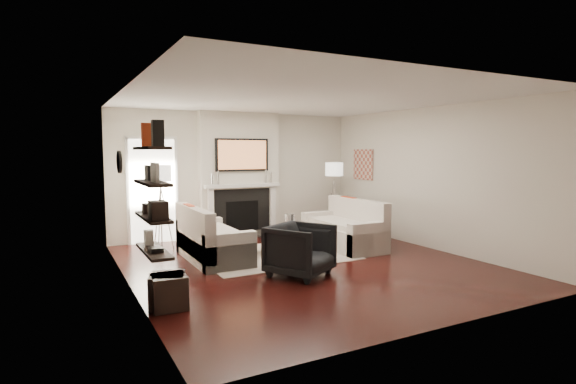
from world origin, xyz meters
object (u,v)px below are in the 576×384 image
lamp_left_shade (160,173)px  loveseat_right_base (343,236)px  loveseat_left_base (214,247)px  armchair (300,248)px  lamp_right_shade (334,169)px  ottoman_near (168,290)px  coffee_table (282,232)px

lamp_left_shade → loveseat_right_base: bearing=-24.2°
loveseat_left_base → lamp_left_shade: lamp_left_shade is taller
loveseat_left_base → armchair: (0.83, -1.56, 0.22)m
loveseat_left_base → lamp_right_shade: (3.28, 1.22, 1.24)m
loveseat_right_base → ottoman_near: (-3.78, -1.77, -0.01)m
ottoman_near → lamp_left_shade: bearing=79.0°
loveseat_right_base → lamp_left_shade: 3.68m
coffee_table → lamp_right_shade: bearing=33.6°
lamp_right_shade → ottoman_near: lamp_right_shade is taller
loveseat_right_base → ottoman_near: loveseat_right_base is taller
loveseat_left_base → lamp_left_shade: size_ratio=4.50×
lamp_right_shade → loveseat_left_base: bearing=-159.6°
lamp_left_shade → armchair: bearing=-62.3°
ottoman_near → loveseat_right_base: bearing=25.1°
armchair → coffee_table: bearing=43.2°
lamp_right_shade → coffee_table: bearing=-146.4°
coffee_table → lamp_left_shade: 2.53m
ottoman_near → armchair: bearing=11.5°
loveseat_right_base → armchair: bearing=-141.8°
loveseat_left_base → coffee_table: same height
coffee_table → lamp_left_shade: lamp_left_shade is taller
coffee_table → ottoman_near: 3.13m
loveseat_left_base → ottoman_near: size_ratio=4.50×
loveseat_right_base → coffee_table: (-1.27, 0.10, 0.19)m
loveseat_left_base → lamp_right_shade: bearing=20.4°
lamp_left_shade → ottoman_near: lamp_left_shade is taller
loveseat_right_base → armchair: size_ratio=2.11×
armchair → lamp_right_shade: size_ratio=2.13×
loveseat_left_base → armchair: armchair is taller
loveseat_left_base → lamp_left_shade: (-0.62, 1.20, 1.24)m
loveseat_left_base → loveseat_right_base: same height
loveseat_left_base → loveseat_right_base: 2.55m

